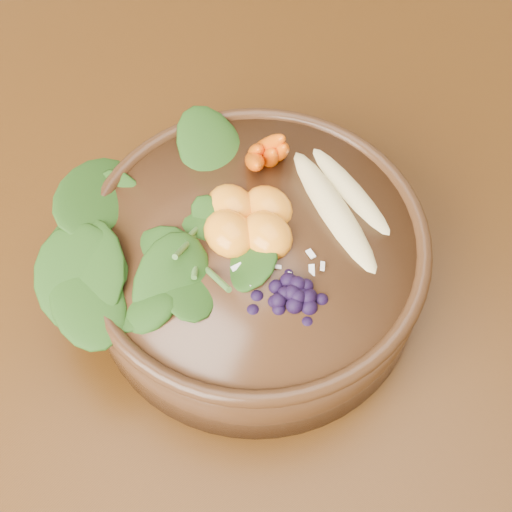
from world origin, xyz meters
TOP-DOWN VIEW (x-y plane):
  - ground at (0.00, 0.00)m, footprint 4.00×4.00m
  - dining_table at (0.00, 0.00)m, footprint 1.60×0.90m
  - stoneware_bowl at (-0.29, -0.12)m, footprint 0.30×0.30m
  - kale_heap at (-0.32, -0.06)m, footprint 0.19×0.18m
  - carrot_cluster at (-0.23, -0.06)m, footprint 0.06×0.06m
  - banana_halves at (-0.22, -0.13)m, footprint 0.07×0.14m
  - mandarin_cluster at (-0.29, -0.11)m, footprint 0.09×0.09m
  - blueberry_pile at (-0.30, -0.17)m, footprint 0.13×0.11m
  - coconut_flakes at (-0.29, -0.14)m, footprint 0.09×0.08m

SIDE VIEW (x-z plane):
  - ground at x=0.00m, z-range 0.00..0.00m
  - dining_table at x=0.00m, z-range 0.28..1.03m
  - stoneware_bowl at x=-0.29m, z-range 0.75..0.82m
  - coconut_flakes at x=-0.29m, z-range 0.82..0.83m
  - banana_halves at x=-0.22m, z-range 0.82..0.84m
  - mandarin_cluster at x=-0.29m, z-range 0.82..0.85m
  - blueberry_pile at x=-0.30m, z-range 0.82..0.85m
  - kale_heap at x=-0.32m, z-range 0.82..0.86m
  - carrot_cluster at x=-0.23m, z-range 0.82..0.89m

